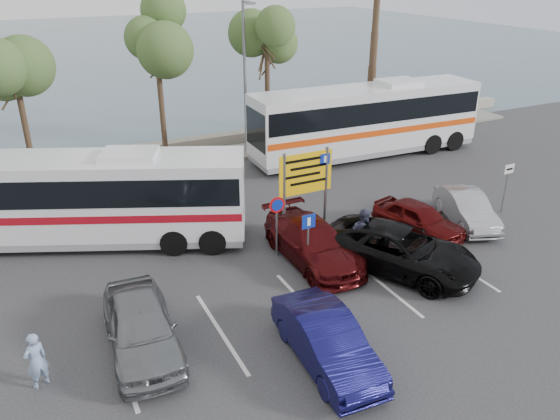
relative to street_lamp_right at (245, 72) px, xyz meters
name	(u,v)px	position (x,y,z in m)	size (l,w,h in m)	color
ground	(324,282)	(-3.00, -13.52, -4.60)	(120.00, 120.00, 0.00)	#303032
kerb_strip	(194,159)	(-3.00, 0.48, -4.52)	(44.00, 2.40, 0.15)	gray
seawall	(182,145)	(-3.00, 2.48, -4.30)	(48.00, 0.80, 0.60)	gray
sea	(77,50)	(-3.00, 46.48, -4.59)	(140.00, 140.00, 0.00)	#45616F
tree_left	(12,58)	(-11.00, 0.48, 1.41)	(3.20, 3.20, 7.20)	#382619
tree_mid	(155,35)	(-4.50, 0.48, 2.06)	(3.20, 3.20, 8.00)	#382619
tree_right	(267,38)	(1.50, 0.48, 1.57)	(3.20, 3.20, 7.40)	#382619
street_lamp_right	(245,72)	(0.00, 0.00, 0.00)	(0.45, 1.15, 8.01)	slate
direction_sign	(306,180)	(-2.00, -10.32, -2.17)	(2.20, 0.12, 3.60)	slate
sign_no_stop	(277,217)	(-3.60, -11.13, -3.02)	(0.60, 0.08, 2.35)	slate
sign_parking	(308,235)	(-3.20, -12.73, -3.13)	(0.50, 0.07, 2.25)	slate
sign_taxi	(507,182)	(6.80, -12.03, -3.18)	(0.50, 0.07, 2.20)	slate
lane_markings	(309,306)	(-4.14, -14.52, -4.60)	(12.02, 4.20, 0.01)	silver
coach_bus_left	(87,202)	(-9.50, -7.02, -2.90)	(11.74, 7.05, 3.66)	silver
coach_bus_right	(366,123)	(5.81, -3.02, -2.72)	(13.11, 3.30, 4.06)	silver
car_silver_a	(141,327)	(-9.30, -14.30, -3.83)	(1.82, 4.53, 1.54)	slate
car_blue	(327,341)	(-5.00, -17.02, -3.89)	(1.49, 4.28, 1.41)	#110F49
car_maroon	(313,242)	(-2.60, -12.02, -3.87)	(2.04, 5.02, 1.46)	#470B0D
car_red	(419,219)	(2.20, -12.02, -3.94)	(1.55, 3.85, 1.31)	#4D0B0B
suv_black	(399,250)	(-0.20, -13.89, -3.83)	(2.55, 5.54, 1.54)	black
car_silver_b	(467,209)	(4.60, -12.13, -3.94)	(1.39, 3.99, 1.31)	#949499
pedestrian_near	(36,360)	(-12.00, -14.56, -3.80)	(0.58, 0.38, 1.60)	#839BBE
pedestrian_far	(363,233)	(-0.81, -12.52, -3.66)	(0.92, 0.71, 1.88)	#383B55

